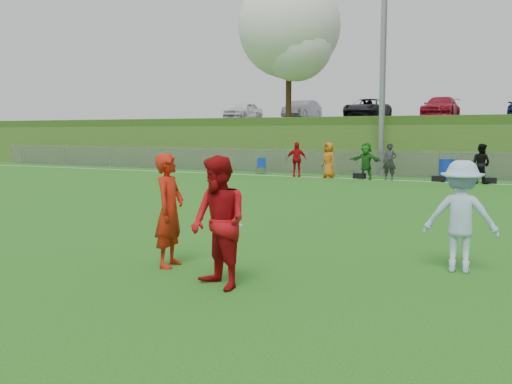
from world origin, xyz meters
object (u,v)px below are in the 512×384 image
Objects in this scene: player_red_left at (169,210)px; recycling_bin at (446,170)px; player_red_center at (219,223)px; frisbee at (232,226)px; player_blue at (461,216)px.

recycling_bin is at bearing -15.24° from player_red_left.
recycling_bin is at bearing 117.10° from player_red_center.
player_red_left is 19.34m from recycling_bin.
frisbee is at bearing -89.96° from recycling_bin.
player_red_center is at bearing 36.09° from player_blue.
player_red_left is 0.99× the size of player_red_center.
player_red_center is 1.07× the size of player_blue.
player_red_left is at bearing 178.06° from player_red_center.
recycling_bin is (-0.06, 20.06, -0.44)m from player_red_center.
player_red_left is at bearing -93.93° from recycling_bin.
player_red_center reaches higher than player_blue.
frisbee is at bearing 122.84° from player_red_center.
recycling_bin is (-0.01, 19.59, -0.33)m from frisbee.
frisbee is at bearing -113.83° from player_red_left.
player_blue is at bearing -80.52° from recycling_bin.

